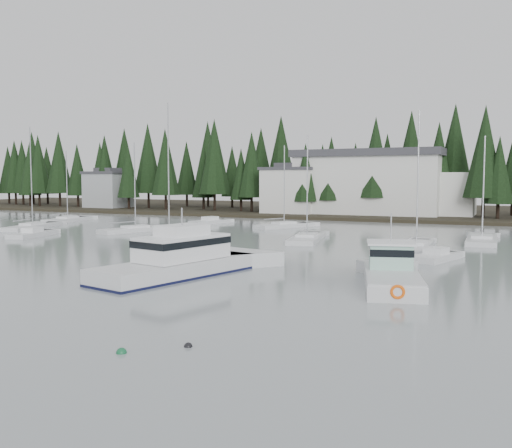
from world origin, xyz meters
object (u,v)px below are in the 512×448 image
at_px(sailboat_0, 416,248).
at_px(sailboat_7, 482,242).
at_px(runabout_1, 436,258).
at_px(lobster_boat_teal, 392,277).
at_px(sailboat_1, 284,227).
at_px(harbor_inn, 381,183).
at_px(cabin_cruiser_center, 178,264).
at_px(runabout_3, 210,223).
at_px(sailboat_5, 169,238).
at_px(house_west, 291,189).
at_px(house_far_west, 108,189).
at_px(sailboat_4, 136,231).
at_px(sailboat_2, 68,221).
at_px(sailboat_8, 33,228).
at_px(sailboat_6, 307,240).
at_px(runabout_0, 33,235).

bearing_deg(sailboat_0, sailboat_7, -33.51).
xyz_separation_m(sailboat_0, runabout_1, (2.61, -6.59, 0.06)).
relative_size(lobster_boat_teal, sailboat_1, 0.82).
xyz_separation_m(harbor_inn, cabin_cruiser_center, (1.18, -64.85, -4.99)).
relative_size(cabin_cruiser_center, runabout_3, 1.80).
height_order(sailboat_1, sailboat_5, sailboat_5).
distance_m(house_west, runabout_3, 22.46).
bearing_deg(house_far_west, sailboat_1, -26.67).
distance_m(sailboat_4, runabout_3, 14.97).
distance_m(sailboat_1, sailboat_2, 34.55).
xyz_separation_m(sailboat_5, sailboat_8, (-23.80, 3.78, -0.02)).
relative_size(sailboat_1, sailboat_6, 0.99).
bearing_deg(sailboat_1, lobster_boat_teal, -122.64).
relative_size(sailboat_1, runabout_3, 1.61).
height_order(house_far_west, sailboat_8, sailboat_8).
xyz_separation_m(house_far_west, sailboat_0, (70.19, -41.88, -4.33)).
bearing_deg(harbor_inn, sailboat_0, -73.08).
bearing_deg(lobster_boat_teal, sailboat_7, -22.22).
relative_size(sailboat_1, sailboat_7, 1.01).
bearing_deg(sailboat_5, sailboat_8, 61.31).
distance_m(house_west, sailboat_7, 45.87).
relative_size(sailboat_0, runabout_1, 2.27).
bearing_deg(sailboat_1, sailboat_4, 159.00).
bearing_deg(sailboat_8, sailboat_7, -98.33).
bearing_deg(house_far_west, house_west, -2.73).
height_order(house_west, sailboat_5, sailboat_5).
height_order(cabin_cruiser_center, sailboat_2, sailboat_2).
distance_m(sailboat_5, runabout_0, 16.17).
height_order(sailboat_4, runabout_0, sailboat_4).
xyz_separation_m(cabin_cruiser_center, runabout_0, (-29.25, 15.35, -0.66)).
relative_size(lobster_boat_teal, runabout_0, 1.31).
height_order(house_west, lobster_boat_teal, house_west).
bearing_deg(sailboat_8, house_west, -44.70).
relative_size(sailboat_4, sailboat_6, 0.99).
xyz_separation_m(sailboat_5, sailboat_7, (30.66, 10.95, -0.04)).
height_order(house_far_west, runabout_3, house_far_west).
height_order(sailboat_6, sailboat_7, sailboat_6).
xyz_separation_m(sailboat_2, sailboat_6, (42.68, -10.51, -0.00)).
relative_size(cabin_cruiser_center, sailboat_6, 1.11).
distance_m(house_west, sailboat_8, 44.07).
distance_m(sailboat_0, sailboat_6, 11.95).
distance_m(house_west, harbor_inn, 15.45).
relative_size(house_far_west, runabout_1, 1.46).
bearing_deg(sailboat_5, cabin_cruiser_center, -164.60).
relative_size(sailboat_0, sailboat_5, 0.88).
distance_m(sailboat_2, runabout_0, 23.44).
bearing_deg(runabout_1, sailboat_7, 7.70).
bearing_deg(sailboat_7, harbor_inn, 25.64).
bearing_deg(runabout_0, house_far_west, 17.94).
height_order(sailboat_4, sailboat_7, sailboat_4).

